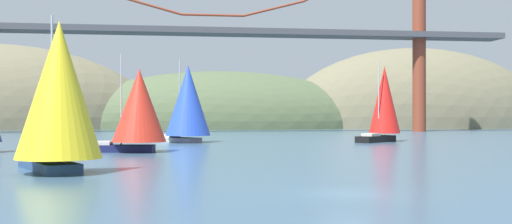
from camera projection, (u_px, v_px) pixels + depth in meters
name	position (u px, v px, depth m)	size (l,w,h in m)	color
ground_plane	(345.00, 194.00, 26.87)	(360.00, 360.00, 0.00)	#385670
headland_right	(415.00, 127.00, 168.76)	(78.59, 44.00, 45.02)	#6B664C
headland_center	(222.00, 128.00, 161.30)	(89.12, 44.00, 30.78)	#4C5B3D
suspension_bridge	(213.00, 28.00, 121.10)	(124.39, 6.00, 44.19)	brown
sailboat_yellow_sail	(59.00, 93.00, 36.30)	(7.19, 9.76, 9.91)	navy
sailboat_red_spinnaker	(384.00, 103.00, 79.38)	(7.99, 7.49, 10.69)	black
sailboat_scarlet_sail	(138.00, 108.00, 56.97)	(9.41, 5.81, 9.43)	#191E4C
sailboat_blue_spinnaker	(187.00, 102.00, 76.89)	(9.06, 9.73, 10.96)	#B7B2A8
channel_buoy	(42.00, 155.00, 47.56)	(1.10, 1.10, 2.64)	green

